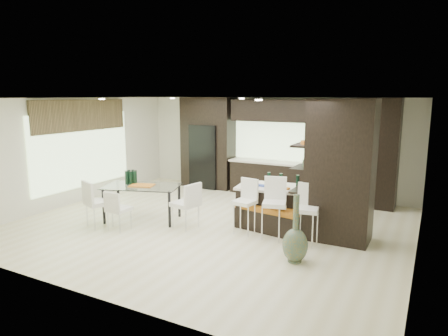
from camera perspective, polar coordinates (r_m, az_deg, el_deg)
The scene contains 22 objects.
ground at distance 8.72m, azimuth -1.87°, elevation -8.09°, with size 8.00×8.00×0.00m, color beige.
back_wall at distance 11.53m, azimuth 6.78°, elevation 3.27°, with size 8.00×0.02×2.70m, color silver.
left_wall at distance 10.93m, azimuth -20.45°, elevation 2.30°, with size 0.02×7.00×2.70m, color silver.
right_wall at distance 7.31m, azimuth 26.44°, elevation -1.84°, with size 0.02×7.00×2.70m, color silver.
ceiling at distance 8.27m, azimuth -1.98°, elevation 9.95°, with size 8.00×7.00×0.02m, color white.
window_left at distance 11.03m, azimuth -19.54°, elevation 2.42°, with size 0.04×3.20×1.90m, color #B2D199.
window_back at distance 11.26m, azimuth 9.58°, elevation 4.06°, with size 3.40×0.04×1.20m, color #B2D199.
stone_accent at distance 10.93m, azimuth -19.72°, elevation 7.09°, with size 0.08×3.00×0.80m, color brown.
ceiling_spots at distance 8.49m, azimuth -1.12°, elevation 9.83°, with size 4.00×3.00×0.02m, color white.
back_cabinetry at distance 11.05m, azimuth 8.58°, elevation 2.92°, with size 6.80×0.68×2.70m, color black.
refrigerator at distance 12.06m, azimuth -2.36°, elevation 1.72°, with size 0.90×0.68×1.90m, color black.
partition_column at distance 7.85m, azimuth 16.30°, elevation -0.39°, with size 1.20×0.80×2.70m, color black.
kitchen_island at distance 8.52m, azimuth 8.99°, elevation -5.61°, with size 2.08×0.89×0.87m, color black.
stool_left at distance 8.08m, azimuth 2.93°, elevation -6.28°, with size 0.40×0.40×0.89m, color white.
stool_mid at distance 7.81m, azimuth 7.16°, elevation -6.63°, with size 0.43×0.43×0.97m, color white.
stool_right at distance 7.64m, azimuth 11.70°, elevation -7.35°, with size 0.41×0.41×0.92m, color white.
bench at distance 8.32m, azimuth 6.50°, elevation -7.11°, with size 1.40×0.54×0.54m, color black.
floor_vase at distance 6.79m, azimuth 10.19°, elevation -8.52°, with size 0.43×0.43×1.16m, color #4A5940, non-canonical shape.
dining_table at distance 9.10m, azimuth -11.56°, elevation -4.92°, with size 1.64×0.92×0.79m, color white.
chair_near at distance 8.56m, azimuth -14.76°, elevation -6.09°, with size 0.42×0.42×0.77m, color white.
chair_far at distance 8.85m, azimuth -17.41°, elevation -5.15°, with size 0.50×0.50×0.93m, color white.
chair_end at distance 8.42m, azimuth -5.53°, elevation -5.59°, with size 0.49×0.49×0.90m, color white.
Camera 1 is at (4.12, -7.17, 2.76)m, focal length 32.00 mm.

